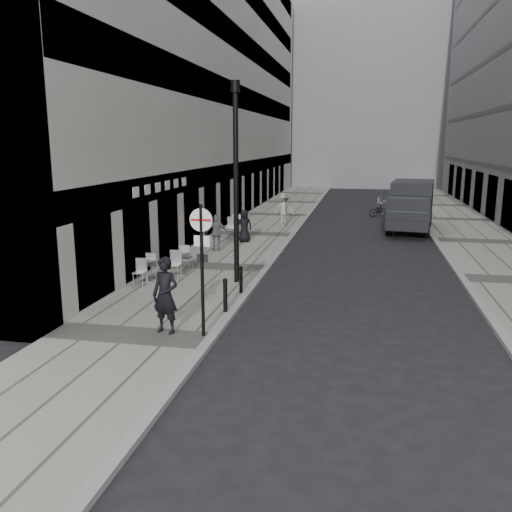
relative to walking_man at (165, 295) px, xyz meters
The scene contains 18 objects.
ground 3.43m from the walking_man, 69.11° to the right, with size 120.00×120.00×0.00m, color black.
sidewalk 15.02m from the walking_man, 93.21° to the left, with size 4.00×60.00×0.12m, color gray.
far_sidewalk 18.11m from the walking_man, 55.82° to the left, with size 4.00×60.00×0.12m, color gray.
building_left 23.38m from the walking_man, 102.71° to the left, with size 4.00×45.00×18.00m, color beige.
building_far 53.95m from the walking_man, 87.12° to the left, with size 24.00×16.00×22.00m, color slate.
walking_man is the anchor object (origin of this frame).
sign_post 1.47m from the walking_man, ahead, with size 0.55×0.09×3.21m.
lamppost 5.86m from the walking_man, 83.84° to the left, with size 0.29×0.29×6.52m.
bollard_near 2.22m from the walking_man, 62.15° to the left, with size 0.12×0.12×0.89m, color black.
bollard_far 4.04m from the walking_man, 75.37° to the left, with size 0.11×0.11×0.80m, color black.
panel_van 19.38m from the walking_man, 68.24° to the left, with size 2.83×5.88×2.66m.
cyclist 24.29m from the walking_man, 76.19° to the left, with size 1.67×0.98×1.70m.
pedestrian_a 10.30m from the walking_man, 98.35° to the left, with size 0.92×0.38×1.58m, color slate.
pedestrian_b 18.26m from the walking_man, 89.20° to the left, with size 1.16×0.66×1.79m, color #A19B95.
pedestrian_c 12.51m from the walking_man, 93.60° to the left, with size 0.75×0.48×1.52m, color black.
cafe_table_near 6.07m from the walking_man, 105.72° to the left, with size 0.75×1.69×0.96m.
cafe_table_mid 5.29m from the walking_man, 117.62° to the left, with size 0.69×1.55×0.88m.
cafe_table_far 14.13m from the walking_man, 96.67° to the left, with size 0.80×1.80×1.03m.
Camera 1 is at (3.50, -9.02, 4.75)m, focal length 38.00 mm.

